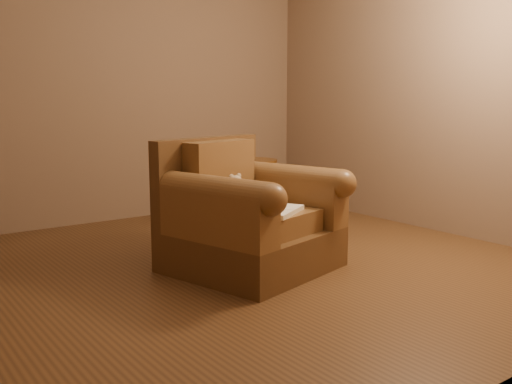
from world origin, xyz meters
TOP-DOWN VIEW (x-y plane):
  - floor at (0.00, 0.00)m, footprint 4.00×4.00m
  - room at (0.00, 0.00)m, footprint 4.02×4.02m
  - armchair at (-0.01, -0.05)m, footprint 1.19×1.15m
  - teddy_bear at (-0.04, 0.03)m, footprint 0.17×0.19m
  - guidebook at (0.03, -0.32)m, footprint 0.47×0.42m
  - side_table at (0.61, 0.79)m, footprint 0.46×0.46m

SIDE VIEW (x-z plane):
  - floor at x=0.00m, z-range 0.00..0.00m
  - armchair at x=-0.01m, z-range -0.10..0.79m
  - side_table at x=0.61m, z-range 0.02..0.67m
  - guidebook at x=0.03m, z-range 0.42..0.46m
  - teddy_bear at x=-0.04m, z-range 0.40..0.63m
  - room at x=0.00m, z-range 0.36..3.07m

